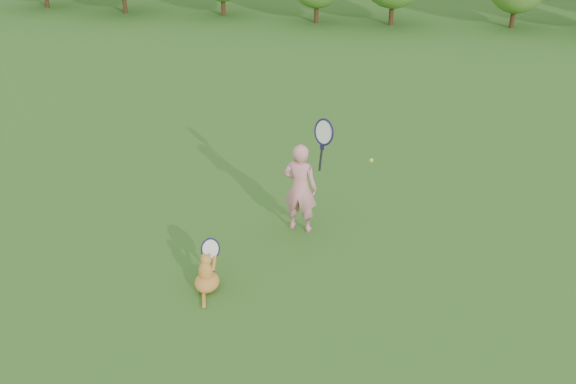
# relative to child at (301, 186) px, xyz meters

# --- Properties ---
(ground) EXTENTS (100.00, 100.00, 0.00)m
(ground) POSITION_rel_child_xyz_m (-0.33, -1.05, -0.67)
(ground) COLOR #245016
(ground) RESTS_ON ground
(child) EXTENTS (0.73, 0.48, 1.92)m
(child) POSITION_rel_child_xyz_m (0.00, 0.00, 0.00)
(child) COLOR pink
(child) RESTS_ON ground
(cat) EXTENTS (0.38, 0.71, 0.67)m
(cat) POSITION_rel_child_xyz_m (-0.88, -1.57, -0.42)
(cat) COLOR #B77223
(cat) RESTS_ON ground
(tennis_ball) EXTENTS (0.06, 0.06, 0.06)m
(tennis_ball) POSITION_rel_child_xyz_m (0.89, 0.94, 0.02)
(tennis_ball) COLOR #A6E01A
(tennis_ball) RESTS_ON ground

